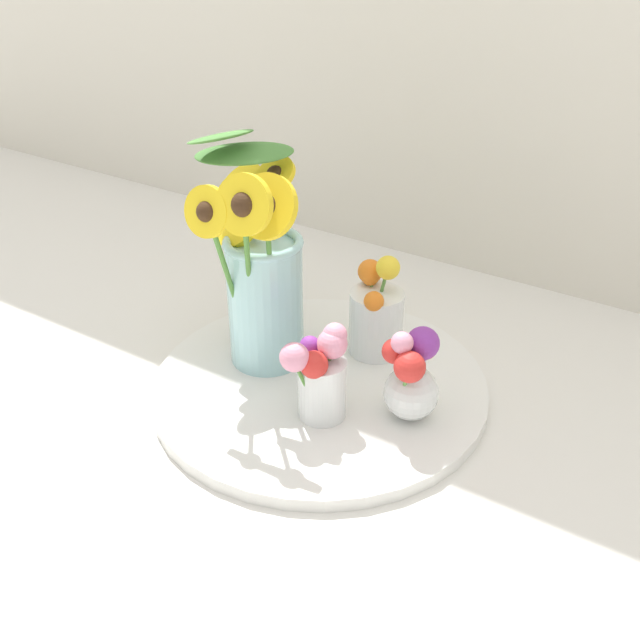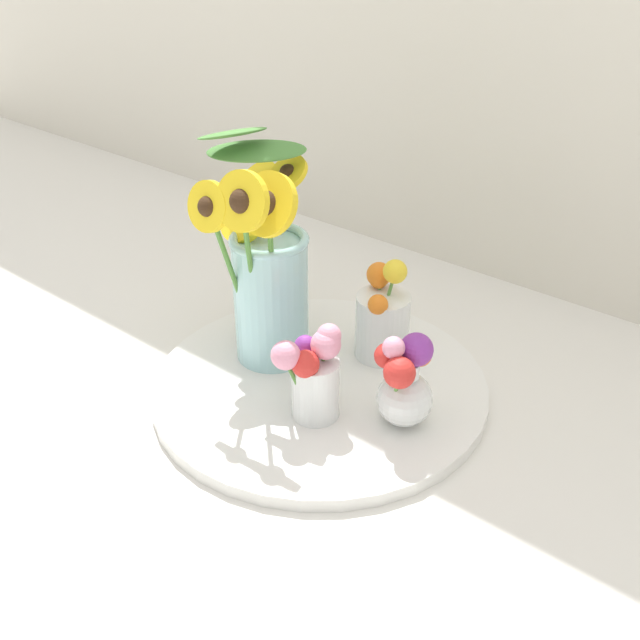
% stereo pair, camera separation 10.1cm
% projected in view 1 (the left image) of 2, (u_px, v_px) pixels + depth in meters
% --- Properties ---
extents(ground_plane, '(6.00, 6.00, 0.00)m').
position_uv_depth(ground_plane, '(269.00, 419.00, 1.02)').
color(ground_plane, silver).
extents(serving_tray, '(0.47, 0.47, 0.02)m').
position_uv_depth(serving_tray, '(320.00, 386.00, 1.07)').
color(serving_tray, white).
rests_on(serving_tray, ground_plane).
extents(mason_jar_sunflowers, '(0.22, 0.23, 0.33)m').
position_uv_depth(mason_jar_sunflowers, '(260.00, 275.00, 1.05)').
color(mason_jar_sunflowers, '#9ED1D6').
rests_on(mason_jar_sunflowers, serving_tray).
extents(vase_small_center, '(0.07, 0.09, 0.13)m').
position_uv_depth(vase_small_center, '(320.00, 374.00, 0.96)').
color(vase_small_center, white).
rests_on(vase_small_center, serving_tray).
extents(vase_bulb_right, '(0.07, 0.09, 0.14)m').
position_uv_depth(vase_bulb_right, '(412.00, 377.00, 0.96)').
color(vase_bulb_right, white).
rests_on(vase_bulb_right, serving_tray).
extents(vase_small_back, '(0.08, 0.08, 0.16)m').
position_uv_depth(vase_small_back, '(376.00, 314.00, 1.10)').
color(vase_small_back, white).
rests_on(vase_small_back, serving_tray).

